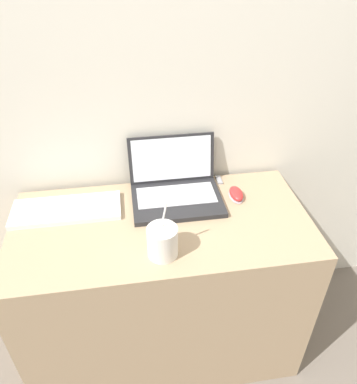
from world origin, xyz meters
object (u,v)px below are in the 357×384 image
drink_cup (162,241)px  external_keyboard (67,210)px  computer_mouse (236,194)px  laptop (175,187)px  usb_stick (219,180)px

drink_cup → external_keyboard: 0.45m
computer_mouse → external_keyboard: size_ratio=0.25×
laptop → usb_stick: laptop is taller
external_keyboard → usb_stick: size_ratio=6.93×
external_keyboard → computer_mouse: bearing=-0.6°
computer_mouse → external_keyboard: computer_mouse is taller
usb_stick → external_keyboard: bearing=-169.5°
computer_mouse → drink_cup: bearing=-140.6°
drink_cup → laptop: bearing=74.3°
laptop → drink_cup: (-0.09, -0.32, 0.01)m
computer_mouse → usb_stick: bearing=107.7°
laptop → external_keyboard: 0.44m
drink_cup → usb_stick: 0.50m
computer_mouse → usb_stick: computer_mouse is taller
drink_cup → external_keyboard: drink_cup is taller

